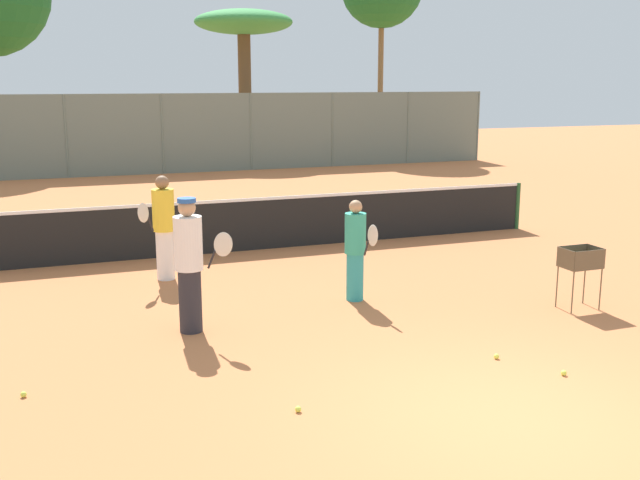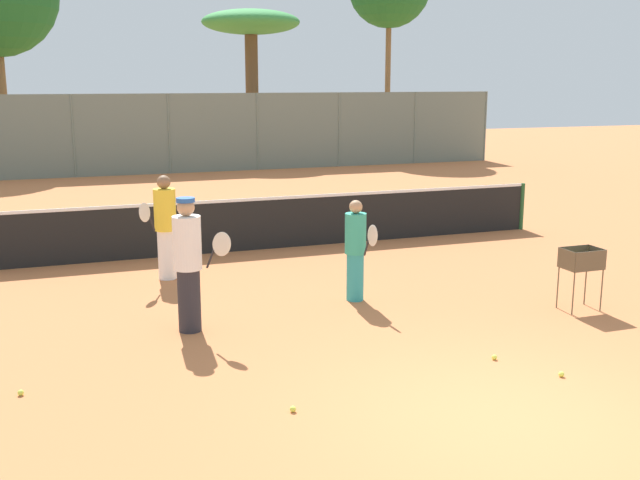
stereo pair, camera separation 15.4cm
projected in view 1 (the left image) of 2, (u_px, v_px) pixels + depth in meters
ground_plane at (512, 419)px, 7.63m from camera, size 80.00×80.00×0.00m
tennis_net at (270, 222)px, 15.21m from camera, size 12.04×0.10×1.07m
back_fence at (162, 134)px, 27.27m from camera, size 26.81×0.08×2.91m
tree_2 at (244, 28)px, 31.59m from camera, size 4.16×4.16×6.30m
player_white_outfit at (164, 227)px, 12.78m from camera, size 0.72×0.73×1.81m
player_red_cap at (356, 249)px, 11.58m from camera, size 0.33×0.88×1.59m
player_yellow_shirt at (189, 263)px, 10.08m from camera, size 0.72×0.75×1.86m
ball_cart at (580, 263)px, 11.16m from camera, size 0.56×0.41×0.94m
tennis_ball_0 at (298, 409)px, 7.78m from camera, size 0.07×0.07×0.07m
tennis_ball_1 at (583, 260)px, 14.22m from camera, size 0.07×0.07×0.07m
tennis_ball_2 at (564, 373)px, 8.74m from camera, size 0.07×0.07×0.07m
tennis_ball_3 at (23, 394)px, 8.14m from camera, size 0.07×0.07×0.07m
tennis_ball_4 at (496, 356)px, 9.26m from camera, size 0.07×0.07×0.07m
parked_car at (259, 144)px, 32.64m from camera, size 4.20×1.70×1.60m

